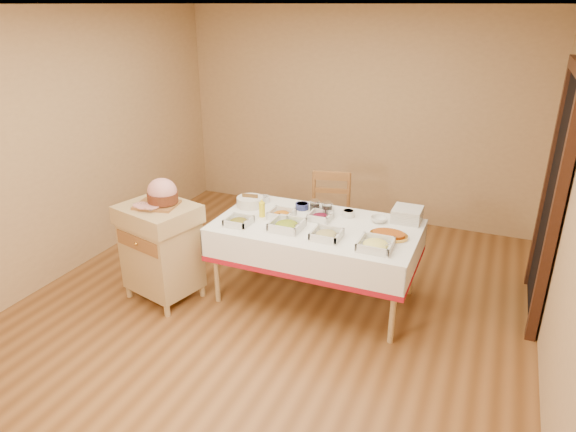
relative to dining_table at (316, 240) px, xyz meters
The scene contains 23 objects.
room_shell 0.82m from the dining_table, 135.00° to the right, with size 5.00×5.00×5.00m.
doorway 2.06m from the dining_table, 17.49° to the left, with size 0.09×1.10×2.20m.
dining_table is the anchor object (origin of this frame).
butcher_cart 1.43m from the dining_table, 157.80° to the right, with size 0.77×0.69×0.93m.
dining_chair 0.80m from the dining_table, 99.70° to the left, with size 0.52×0.51×0.97m.
ham_on_board 1.45m from the dining_table, 158.36° to the right, with size 0.38×0.36×0.25m.
serving_dish_a 0.73m from the dining_table, 156.70° to the right, with size 0.22×0.22×0.10m.
serving_dish_b 0.35m from the dining_table, 136.93° to the right, with size 0.27×0.27×0.11m.
serving_dish_c 0.36m from the dining_table, 53.98° to the right, with size 0.24×0.24×0.10m.
serving_dish_d 0.69m from the dining_table, 24.15° to the right, with size 0.27×0.27×0.10m.
serving_dish_e 0.41m from the dining_table, behind, with size 0.23×0.22×0.10m.
serving_dish_f 0.23m from the dining_table, 94.00° to the left, with size 0.21×0.20×0.10m.
small_bowl_left 0.78m from the dining_table, 154.35° to the left, with size 0.12×0.12×0.06m.
small_bowl_mid 0.44m from the dining_table, 130.95° to the left, with size 0.13×0.13×0.06m.
small_bowl_right 0.41m from the dining_table, 54.12° to the left, with size 0.12×0.12×0.06m.
bowl_white_imported 0.43m from the dining_table, 96.63° to the left, with size 0.14×0.14×0.03m, color silver.
bowl_small_imported 0.60m from the dining_table, 28.51° to the left, with size 0.15×0.15×0.05m, color silver.
preserve_jar_left 0.36m from the dining_table, 114.03° to the left, with size 0.10×0.10×0.12m.
preserve_jar_right 0.33m from the dining_table, 86.96° to the left, with size 0.10×0.10×0.13m.
mustard_bottle 0.58m from the dining_table, behind, with size 0.06×0.06×0.18m.
bread_basket 0.80m from the dining_table, 167.77° to the left, with size 0.26×0.26×0.12m.
plate_stack 0.86m from the dining_table, 28.52° to the left, with size 0.26×0.26×0.12m.
brass_platter 0.68m from the dining_table, ahead, with size 0.33×0.23×0.04m.
Camera 1 is at (1.72, -3.71, 2.61)m, focal length 32.00 mm.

